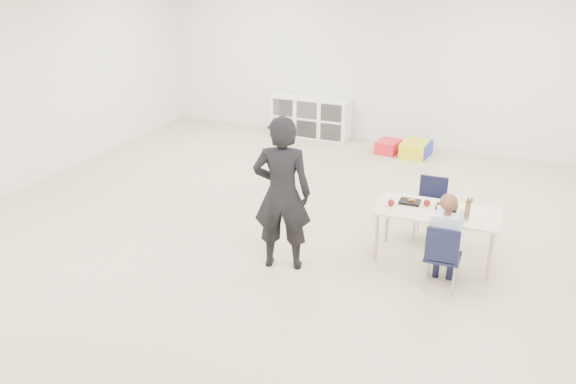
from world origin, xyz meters
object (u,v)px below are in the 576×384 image
at_px(child, 445,237).
at_px(chair_near, 443,255).
at_px(table, 435,235).
at_px(adult, 282,194).
at_px(cubby_shelf, 311,117).

bearing_deg(child, chair_near, -4.08).
distance_m(table, chair_near, 0.56).
distance_m(chair_near, adult, 1.71).
relative_size(chair_near, child, 0.63).
height_order(table, cubby_shelf, cubby_shelf).
xyz_separation_m(chair_near, adult, (-1.63, -0.23, 0.47)).
xyz_separation_m(table, adult, (-1.46, -0.77, 0.53)).
bearing_deg(child, table, 105.50).
bearing_deg(child, cubby_shelf, 123.71).
distance_m(table, child, 0.62).
xyz_separation_m(chair_near, cubby_shelf, (-3.09, 4.25, -0.00)).
relative_size(child, cubby_shelf, 0.79).
xyz_separation_m(chair_near, child, (-0.00, 0.00, 0.20)).
height_order(chair_near, adult, adult).
distance_m(child, adult, 1.67).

